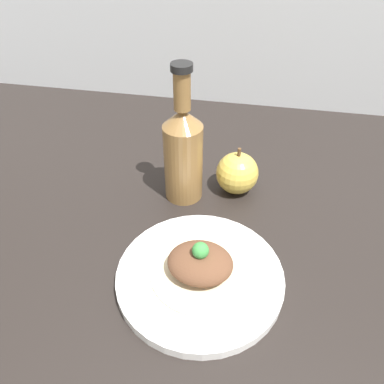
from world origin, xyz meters
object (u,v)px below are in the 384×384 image
at_px(plated_food, 200,264).
at_px(cider_bottle, 185,151).
at_px(apple, 237,173).
at_px(plate, 200,275).

height_order(plated_food, cider_bottle, cider_bottle).
distance_m(plated_food, apple, 0.24).
relative_size(plate, cider_bottle, 0.98).
bearing_deg(apple, plated_food, -98.10).
bearing_deg(apple, plate, -98.10).
bearing_deg(plate, cider_bottle, 107.51).
height_order(plated_food, apple, apple).
bearing_deg(cider_bottle, apple, 19.00).
bearing_deg(cider_bottle, plated_food, -72.49).
bearing_deg(plated_food, cider_bottle, 107.51).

